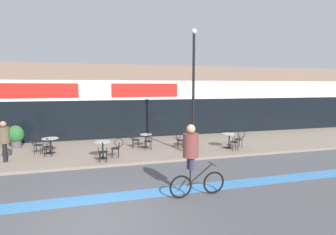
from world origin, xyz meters
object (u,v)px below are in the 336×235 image
bistro_table_3 (190,138)px  bistro_table_1 (103,146)px  cafe_chair_3_near (194,141)px  bistro_table_2 (146,138)px  cafe_chair_2_near (148,140)px  cafe_chair_4_side (240,138)px  bistro_table_0 (50,142)px  cafe_chair_1_near (103,151)px  cafe_chair_3_side (179,139)px  cyclist_0 (192,155)px  planter_pot (16,136)px  cafe_chair_0_side (36,143)px  cafe_chair_4_near (235,141)px  cafe_chair_1_side (117,146)px  pedestrian_near_end (4,138)px  lamp_post (193,85)px  cafe_chair_0_near (48,146)px  cafe_chair_2_side (134,138)px  bistro_table_4 (229,138)px

bistro_table_3 → bistro_table_1: bearing=-168.6°
bistro_table_3 → cafe_chair_3_near: bearing=-90.7°
bistro_table_2 → cafe_chair_3_near: bearing=-31.4°
cafe_chair_2_near → cafe_chair_4_side: 4.89m
bistro_table_0 → cafe_chair_1_near: bearing=-43.0°
bistro_table_1 → cafe_chair_3_side: (3.90, 0.92, -0.04)m
bistro_table_3 → cyclist_0: cyclist_0 is taller
planter_pot → cafe_chair_0_side: bearing=-52.1°
cafe_chair_4_near → planter_pot: size_ratio=0.76×
bistro_table_1 → cyclist_0: cyclist_0 is taller
bistro_table_0 → cafe_chair_1_side: bearing=-28.4°
bistro_table_2 → cafe_chair_2_near: cafe_chair_2_near is taller
bistro_table_2 → cafe_chair_4_near: size_ratio=0.79×
cafe_chair_4_near → pedestrian_near_end: size_ratio=0.51×
cafe_chair_3_side → lamp_post: (0.25, -1.38, 2.81)m
cafe_chair_1_near → cafe_chair_2_near: same height
cafe_chair_0_near → cafe_chair_4_near: (8.94, -1.30, 0.00)m
cafe_chair_2_side → cyclist_0: cyclist_0 is taller
cafe_chair_0_near → cafe_chair_3_side: bearing=-88.1°
bistro_table_0 → cafe_chair_3_near: cafe_chair_3_near is taller
bistro_table_1 → bistro_table_3: (4.53, 0.91, -0.04)m
bistro_table_1 → cafe_chair_2_near: 2.50m
bistro_table_0 → cafe_chair_4_side: 9.66m
bistro_table_0 → cafe_chair_4_side: size_ratio=0.86×
cafe_chair_0_near → pedestrian_near_end: bearing=106.3°
bistro_table_2 → cafe_chair_1_near: (-2.28, -2.28, 0.02)m
cafe_chair_1_side → cafe_chair_3_near: size_ratio=1.00×
bistro_table_4 → cafe_chair_3_side: cafe_chair_3_side is taller
cafe_chair_0_side → cafe_chair_1_near: 3.82m
lamp_post → cafe_chair_3_side: bearing=100.1°
cafe_chair_0_side → cafe_chair_3_near: bearing=-1.8°
cafe_chair_1_side → bistro_table_0: bearing=-19.9°
cafe_chair_2_side → cafe_chair_4_near: 5.21m
cafe_chair_1_side → bistro_table_1: bearing=7.4°
bistro_table_2 → cafe_chair_3_near: (2.24, -1.37, 0.02)m
bistro_table_0 → bistro_table_3: 7.01m
cafe_chair_2_near → cyclist_0: cyclist_0 is taller
cafe_chair_4_side → planter_pot: planter_pot is taller
bistro_table_4 → cafe_chair_4_near: (-0.01, -0.63, -0.03)m
bistro_table_3 → cafe_chair_0_side: (-7.60, 0.75, -0.00)m
bistro_table_0 → lamp_post: (6.60, -2.11, 2.79)m
cafe_chair_0_side → lamp_post: 8.03m
bistro_table_4 → cafe_chair_4_side: 0.63m
bistro_table_3 → bistro_table_2: bearing=161.8°
cafe_chair_4_near → cafe_chair_0_side: bearing=83.2°
bistro_table_2 → cafe_chair_4_near: 4.64m
cafe_chair_3_near → bistro_table_0: bearing=84.5°
bistro_table_0 → planter_pot: planter_pot is taller
cafe_chair_3_near → planter_pot: bearing=76.6°
cafe_chair_1_near → pedestrian_near_end: (-4.10, 1.25, 0.54)m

